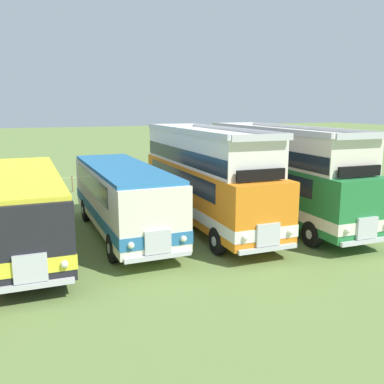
# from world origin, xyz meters

# --- Properties ---
(ground_plane) EXTENTS (200.00, 200.00, 0.00)m
(ground_plane) POSITION_xyz_m (0.00, 0.00, 0.00)
(ground_plane) COLOR olive
(bus_fourth_in_row) EXTENTS (2.65, 10.64, 2.99)m
(bus_fourth_in_row) POSITION_xyz_m (0.00, -0.35, 1.75)
(bus_fourth_in_row) COLOR black
(bus_fourth_in_row) RESTS_ON ground
(bus_fifth_in_row) EXTENTS (2.70, 9.74, 2.99)m
(bus_fifth_in_row) POSITION_xyz_m (3.85, 0.12, 1.75)
(bus_fifth_in_row) COLOR silver
(bus_fifth_in_row) RESTS_ON ground
(bus_sixth_in_row) EXTENTS (2.66, 10.73, 4.52)m
(bus_sixth_in_row) POSITION_xyz_m (7.71, 0.03, 2.36)
(bus_sixth_in_row) COLOR orange
(bus_sixth_in_row) RESTS_ON ground
(bus_seventh_in_row) EXTENTS (2.75, 11.64, 4.52)m
(bus_seventh_in_row) POSITION_xyz_m (11.57, -0.13, 2.36)
(bus_seventh_in_row) COLOR #237538
(bus_seventh_in_row) RESTS_ON ground
(rope_fence_line) EXTENTS (29.21, 0.08, 1.05)m
(rope_fence_line) POSITION_xyz_m (-0.00, 10.57, 0.68)
(rope_fence_line) COLOR #8C704C
(rope_fence_line) RESTS_ON ground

